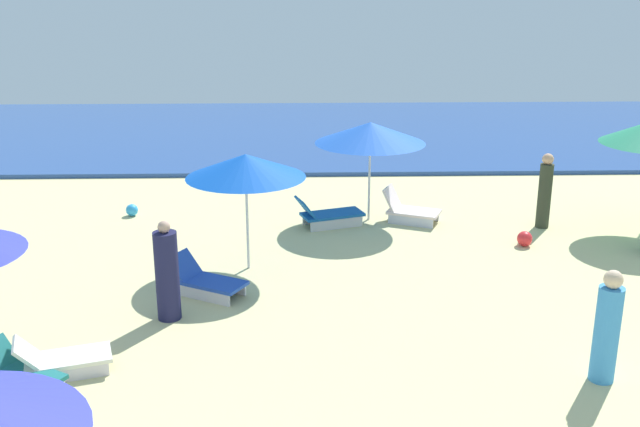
{
  "coord_description": "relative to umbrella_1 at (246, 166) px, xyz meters",
  "views": [
    {
      "loc": [
        -0.68,
        -2.05,
        5.44
      ],
      "look_at": [
        -0.28,
        11.68,
        1.02
      ],
      "focal_mm": 42.06,
      "sensor_mm": 36.0,
      "label": 1
    }
  ],
  "objects": [
    {
      "name": "beach_ball_1",
      "position": [
        5.69,
        1.07,
        -1.88
      ],
      "size": [
        0.32,
        0.32,
        0.32
      ],
      "primitive_type": "sphere",
      "color": "red",
      "rests_on": "ground_plane"
    },
    {
      "name": "lounge_chair_1_0",
      "position": [
        -0.67,
        -1.23,
        -1.78
      ],
      "size": [
        1.47,
        1.16,
        0.69
      ],
      "rotation": [
        0.0,
        0.0,
        1.07
      ],
      "color": "silver",
      "rests_on": "ground_plane"
    },
    {
      "name": "umbrella_6",
      "position": [
        2.59,
        2.91,
        0.01
      ],
      "size": [
        2.49,
        2.49,
        2.28
      ],
      "color": "silver",
      "rests_on": "ground_plane"
    },
    {
      "name": "beachgoer_2",
      "position": [
        6.43,
        2.26,
        -1.21
      ],
      "size": [
        0.41,
        0.41,
        1.69
      ],
      "rotation": [
        0.0,
        0.0,
        0.68
      ],
      "color": "#313728",
      "rests_on": "ground_plane"
    },
    {
      "name": "lounge_chair_6_1",
      "position": [
        3.5,
        2.74,
        -1.76
      ],
      "size": [
        1.41,
        1.1,
        0.78
      ],
      "rotation": [
        0.0,
        0.0,
        1.16
      ],
      "color": "silver",
      "rests_on": "ground_plane"
    },
    {
      "name": "lounge_chair_2_0",
      "position": [
        -2.4,
        -3.95,
        -1.8
      ],
      "size": [
        1.41,
        0.94,
        0.59
      ],
      "rotation": [
        0.0,
        0.0,
        1.87
      ],
      "color": "silver",
      "rests_on": "ground_plane"
    },
    {
      "name": "lounge_chair_6_0",
      "position": [
        1.63,
        2.47,
        -1.77
      ],
      "size": [
        1.62,
        1.06,
        0.71
      ],
      "rotation": [
        0.0,
        0.0,
        1.9
      ],
      "color": "silver",
      "rests_on": "ground_plane"
    },
    {
      "name": "beach_ball_0",
      "position": [
        -2.94,
        3.35,
        -1.89
      ],
      "size": [
        0.28,
        0.28,
        0.28
      ],
      "primitive_type": "sphere",
      "color": "#2E9DE2",
      "rests_on": "ground_plane"
    },
    {
      "name": "ocean",
      "position": [
        1.67,
        12.66,
        -1.97
      ],
      "size": [
        60.0,
        11.77,
        0.12
      ],
      "primitive_type": "cube",
      "color": "#284B92",
      "rests_on": "ground_plane"
    },
    {
      "name": "lounge_chair_2_1",
      "position": [
        -2.9,
        -4.36,
        -1.8
      ],
      "size": [
        1.41,
        1.19,
        0.59
      ],
      "rotation": [
        0.0,
        0.0,
        1.04
      ],
      "color": "silver",
      "rests_on": "ground_plane"
    },
    {
      "name": "beachgoer_0",
      "position": [
        5.2,
        -4.33,
        -1.26
      ],
      "size": [
        0.42,
        0.42,
        1.65
      ],
      "rotation": [
        0.0,
        0.0,
        0.24
      ],
      "color": "#3C8DD3",
      "rests_on": "ground_plane"
    },
    {
      "name": "beachgoer_3",
      "position": [
        -1.17,
        -2.18,
        -1.25
      ],
      "size": [
        0.42,
        0.42,
        1.69
      ],
      "rotation": [
        0.0,
        0.0,
        1.64
      ],
      "color": "#1B1C40",
      "rests_on": "ground_plane"
    },
    {
      "name": "umbrella_1",
      "position": [
        0.0,
        0.0,
        0.0
      ],
      "size": [
        2.25,
        2.25,
        2.26
      ],
      "color": "silver",
      "rests_on": "ground_plane"
    }
  ]
}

